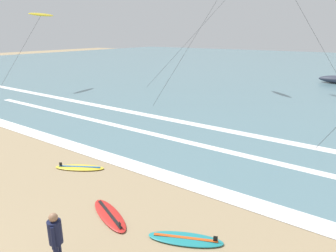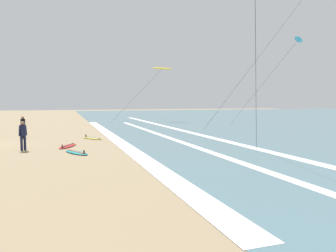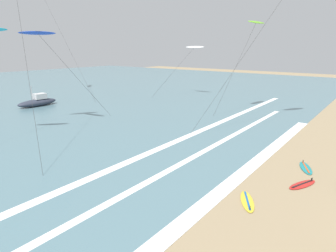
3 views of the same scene
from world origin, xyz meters
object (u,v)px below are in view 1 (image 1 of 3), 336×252
at_px(surfboard_near_water, 110,215).
at_px(kite_yellow_distant_high, 41,15).
at_px(surfer_right_near, 56,237).
at_px(surfboard_left_pile, 80,168).
at_px(surfboard_foreground_flat, 185,239).

relative_size(surfboard_near_water, kite_yellow_distant_high, 0.23).
bearing_deg(kite_yellow_distant_high, surfer_right_near, -33.75).
distance_m(surfer_right_near, kite_yellow_distant_high, 27.66).
xyz_separation_m(surfboard_left_pile, kite_yellow_distant_high, (-18.17, 10.93, 7.06)).
bearing_deg(surfboard_near_water, kite_yellow_distant_high, 149.77).
height_order(surfboard_left_pile, kite_yellow_distant_high, kite_yellow_distant_high).
bearing_deg(surfboard_foreground_flat, kite_yellow_distant_high, 153.20).
height_order(surfboard_foreground_flat, kite_yellow_distant_high, kite_yellow_distant_high).
bearing_deg(surfer_right_near, surfboard_left_pile, 136.40).
height_order(surfboard_near_water, kite_yellow_distant_high, kite_yellow_distant_high).
distance_m(surfboard_foreground_flat, surfboard_left_pile, 6.28).
bearing_deg(surfer_right_near, surfboard_near_water, 106.49).
relative_size(surfboard_near_water, surfboard_left_pile, 1.03).
height_order(surfboard_near_water, surfboard_foreground_flat, same).
bearing_deg(kite_yellow_distant_high, surfboard_near_water, -30.23).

